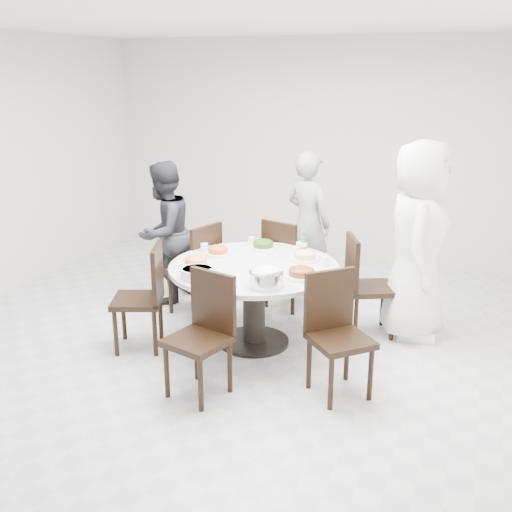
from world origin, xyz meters
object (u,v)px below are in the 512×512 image
(diner_left, at_px, (164,233))
(beverage_bottle, at_px, (304,243))
(diner_right, at_px, (418,241))
(soup_bowl, at_px, (197,273))
(dining_table, at_px, (254,305))
(chair_ne, at_px, (371,286))
(diner_middle, at_px, (308,222))
(chair_nw, at_px, (193,268))
(chair_sw, at_px, (137,298))
(chair_n, at_px, (289,263))
(chair_se, at_px, (341,337))
(rice_bowl, at_px, (266,279))
(chair_s, at_px, (197,338))

(diner_left, bearing_deg, beverage_bottle, 90.24)
(diner_right, height_order, soup_bowl, diner_right)
(dining_table, bearing_deg, diner_left, 152.11)
(chair_ne, distance_m, diner_middle, 1.32)
(chair_nw, height_order, chair_sw, same)
(chair_nw, relative_size, diner_left, 0.63)
(dining_table, height_order, chair_n, chair_n)
(chair_n, bearing_deg, chair_se, 137.81)
(chair_ne, height_order, beverage_bottle, beverage_bottle)
(dining_table, distance_m, chair_n, 0.98)
(dining_table, xyz_separation_m, rice_bowl, (0.28, -0.46, 0.43))
(chair_s, relative_size, beverage_bottle, 4.59)
(diner_right, distance_m, soup_bowl, 2.02)
(rice_bowl, bearing_deg, soup_bowl, -177.94)
(chair_n, relative_size, soup_bowl, 3.46)
(chair_ne, relative_size, diner_middle, 0.61)
(diner_middle, distance_m, soup_bowl, 2.04)
(chair_s, height_order, soup_bowl, chair_s)
(dining_table, relative_size, chair_nw, 1.58)
(chair_sw, bearing_deg, dining_table, 94.39)
(chair_nw, height_order, diner_right, diner_right)
(chair_ne, bearing_deg, chair_s, 122.89)
(chair_nw, relative_size, diner_middle, 0.61)
(chair_s, height_order, diner_left, diner_left)
(chair_se, distance_m, diner_left, 2.56)
(chair_nw, xyz_separation_m, chair_sw, (-0.10, -0.91, 0.00))
(chair_se, xyz_separation_m, rice_bowl, (-0.65, 0.14, 0.33))
(chair_sw, xyz_separation_m, chair_s, (0.86, -0.55, 0.00))
(chair_n, bearing_deg, chair_nw, 48.70)
(chair_ne, bearing_deg, diner_middle, 18.87)
(rice_bowl, bearing_deg, dining_table, 121.16)
(rice_bowl, bearing_deg, chair_nw, 140.27)
(chair_s, xyz_separation_m, diner_middle, (0.13, 2.52, 0.31))
(chair_s, bearing_deg, chair_sw, 162.70)
(diner_middle, bearing_deg, chair_s, 111.09)
(chair_se, distance_m, soup_bowl, 1.29)
(chair_se, bearing_deg, soup_bowl, 130.62)
(chair_se, bearing_deg, beverage_bottle, 75.59)
(diner_left, bearing_deg, chair_n, 109.58)
(chair_ne, bearing_deg, chair_nw, 69.55)
(chair_nw, height_order, beverage_bottle, beverage_bottle)
(chair_sw, relative_size, diner_left, 0.63)
(chair_sw, height_order, soup_bowl, chair_sw)
(dining_table, relative_size, beverage_bottle, 7.24)
(dining_table, xyz_separation_m, chair_s, (-0.07, -1.00, 0.10))
(diner_left, relative_size, beverage_bottle, 7.25)
(diner_right, bearing_deg, chair_n, 73.38)
(dining_table, bearing_deg, diner_middle, 87.97)
(chair_n, height_order, diner_right, diner_right)
(chair_sw, bearing_deg, chair_se, 63.89)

